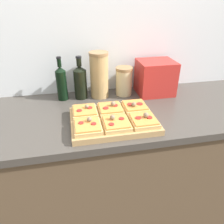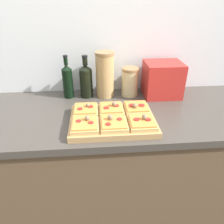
% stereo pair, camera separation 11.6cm
% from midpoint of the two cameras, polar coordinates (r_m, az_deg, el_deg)
% --- Properties ---
extents(wall_back, '(6.00, 0.06, 2.50)m').
position_cam_midpoint_polar(wall_back, '(1.49, -6.47, 19.18)').
color(wall_back, silver).
rests_on(wall_back, ground_plane).
extents(kitchen_counter, '(2.63, 0.67, 0.89)m').
position_cam_midpoint_polar(kitchen_counter, '(1.53, -3.42, -14.52)').
color(kitchen_counter, brown).
rests_on(kitchen_counter, ground_plane).
extents(cutting_board, '(0.44, 0.33, 0.03)m').
position_cam_midpoint_polar(cutting_board, '(1.15, -2.59, -2.35)').
color(cutting_board, tan).
rests_on(cutting_board, kitchen_counter).
extents(pizza_slice_back_left, '(0.13, 0.14, 0.05)m').
position_cam_midpoint_polar(pizza_slice_back_left, '(1.19, -9.90, 0.10)').
color(pizza_slice_back_left, tan).
rests_on(pizza_slice_back_left, cutting_board).
extents(pizza_slice_back_center, '(0.13, 0.14, 0.06)m').
position_cam_midpoint_polar(pizza_slice_back_center, '(1.20, -3.17, 0.77)').
color(pizza_slice_back_center, tan).
rests_on(pizza_slice_back_center, cutting_board).
extents(pizza_slice_back_right, '(0.13, 0.14, 0.05)m').
position_cam_midpoint_polar(pizza_slice_back_right, '(1.22, 3.32, 1.35)').
color(pizza_slice_back_right, tan).
rests_on(pizza_slice_back_right, cutting_board).
extents(pizza_slice_front_left, '(0.13, 0.14, 0.05)m').
position_cam_midpoint_polar(pizza_slice_front_left, '(1.06, -9.51, -3.80)').
color(pizza_slice_front_left, tan).
rests_on(pizza_slice_front_left, cutting_board).
extents(pizza_slice_front_center, '(0.13, 0.14, 0.05)m').
position_cam_midpoint_polar(pizza_slice_front_center, '(1.07, -2.01, -3.05)').
color(pizza_slice_front_center, tan).
rests_on(pizza_slice_front_center, cutting_board).
extents(pizza_slice_front_right, '(0.13, 0.14, 0.06)m').
position_cam_midpoint_polar(pizza_slice_front_right, '(1.10, 5.33, -2.26)').
color(pizza_slice_front_right, tan).
rests_on(pizza_slice_front_right, cutting_board).
extents(olive_oil_bottle, '(0.07, 0.07, 0.28)m').
position_cam_midpoint_polar(olive_oil_bottle, '(1.42, -15.37, 7.35)').
color(olive_oil_bottle, black).
rests_on(olive_oil_bottle, kitchen_counter).
extents(wine_bottle, '(0.08, 0.08, 0.27)m').
position_cam_midpoint_polar(wine_bottle, '(1.42, -10.63, 7.78)').
color(wine_bottle, black).
rests_on(wine_bottle, kitchen_counter).
extents(grain_jar_tall, '(0.12, 0.12, 0.29)m').
position_cam_midpoint_polar(grain_jar_tall, '(1.41, -5.76, 9.54)').
color(grain_jar_tall, tan).
rests_on(grain_jar_tall, kitchen_counter).
extents(grain_jar_short, '(0.11, 0.11, 0.19)m').
position_cam_midpoint_polar(grain_jar_short, '(1.45, 0.84, 8.05)').
color(grain_jar_short, beige).
rests_on(grain_jar_short, kitchen_counter).
extents(toaster_oven, '(0.26, 0.20, 0.22)m').
position_cam_midpoint_polar(toaster_oven, '(1.48, 9.07, 8.87)').
color(toaster_oven, red).
rests_on(toaster_oven, kitchen_counter).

